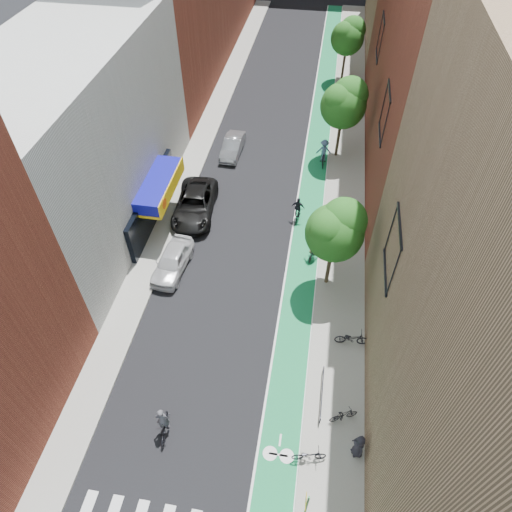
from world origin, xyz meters
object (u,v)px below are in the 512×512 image
at_px(parked_car_black, 195,204).
at_px(pedestrian, 359,446).
at_px(cyclist_lane_far, 324,154).
at_px(cyclist_lane_mid, 298,212).
at_px(parked_car_silver, 233,146).
at_px(cyclist_lead, 163,425).
at_px(parked_car_white, 172,261).
at_px(cyclist_lane_near, 313,246).

relative_size(parked_car_black, pedestrian, 3.59).
bearing_deg(pedestrian, cyclist_lane_far, 165.27).
height_order(parked_car_black, pedestrian, pedestrian).
relative_size(cyclist_lane_mid, cyclist_lane_far, 0.88).
height_order(parked_car_silver, cyclist_lead, cyclist_lead).
bearing_deg(cyclist_lane_far, parked_car_white, 52.16).
height_order(cyclist_lead, cyclist_lane_mid, cyclist_lead).
bearing_deg(cyclist_lead, parked_car_black, -90.67).
xyz_separation_m(parked_car_black, cyclist_lane_near, (8.75, -2.98, 0.10)).
bearing_deg(parked_car_silver, cyclist_lead, -84.80).
height_order(cyclist_lane_near, cyclist_lane_far, cyclist_lane_far).
distance_m(parked_car_silver, cyclist_lane_mid, 9.71).
xyz_separation_m(parked_car_white, cyclist_lane_near, (8.80, 2.59, 0.17)).
bearing_deg(cyclist_lane_mid, pedestrian, 115.87).
distance_m(cyclist_lane_near, cyclist_lane_far, 10.58).
bearing_deg(cyclist_lane_near, parked_car_white, 29.74).
bearing_deg(cyclist_lane_far, cyclist_lead, 71.20).
bearing_deg(parked_car_black, cyclist_lane_far, 36.43).
distance_m(parked_car_white, cyclist_lane_near, 9.18).
bearing_deg(cyclist_lane_far, parked_car_black, 36.89).
distance_m(parked_car_silver, pedestrian, 25.69).
relative_size(cyclist_lane_near, cyclist_lane_mid, 1.11).
relative_size(parked_car_silver, cyclist_lane_near, 1.93).
bearing_deg(parked_car_silver, cyclist_lane_far, -0.38).
xyz_separation_m(parked_car_white, parked_car_silver, (1.23, 13.46, -0.06)).
bearing_deg(cyclist_lane_mid, cyclist_lane_far, -90.32).
xyz_separation_m(parked_car_silver, pedestrian, (10.60, -23.40, 0.28)).
xyz_separation_m(parked_car_silver, cyclist_lane_mid, (6.20, -7.47, 0.06)).
bearing_deg(cyclist_lead, parked_car_white, -85.63).
distance_m(parked_car_white, parked_car_black, 5.57).
height_order(cyclist_lane_mid, pedestrian, cyclist_lane_mid).
bearing_deg(pedestrian, cyclist_lead, -109.63).
distance_m(cyclist_lane_near, cyclist_lane_mid, 3.66).
bearing_deg(parked_car_silver, pedestrian, -63.77).
xyz_separation_m(cyclist_lane_near, cyclist_lane_mid, (-1.37, 3.40, -0.17)).
height_order(parked_car_black, cyclist_lane_far, cyclist_lane_far).
bearing_deg(parked_car_white, cyclist_lead, -71.15).
distance_m(parked_car_white, cyclist_lane_far, 15.84).
relative_size(parked_car_white, parked_car_black, 0.74).
bearing_deg(cyclist_lane_near, parked_car_silver, -41.84).
relative_size(parked_car_silver, cyclist_lead, 1.98).
distance_m(parked_car_black, pedestrian, 19.48).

